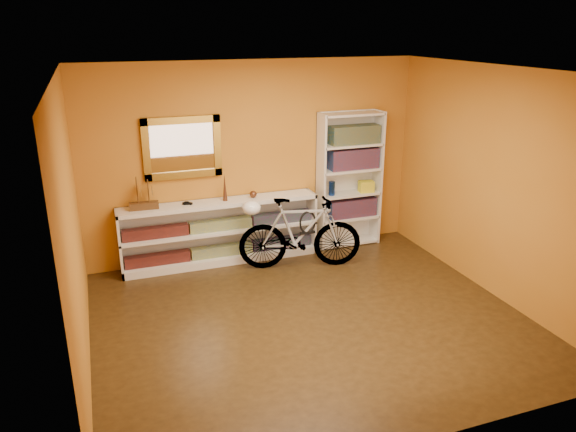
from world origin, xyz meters
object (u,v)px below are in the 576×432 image
object	(u,v)px
console_unit	(221,232)
bicycle	(300,233)
helmet	(251,208)
bookcase	(349,180)

from	to	relation	value
console_unit	bicycle	world-z (taller)	bicycle
console_unit	helmet	distance (m)	0.64
helmet	bookcase	bearing A→B (deg)	14.27
bookcase	helmet	size ratio (longest dim) A/B	8.06
bicycle	helmet	bearing A→B (deg)	90.00
bicycle	console_unit	bearing A→B (deg)	74.77
console_unit	bookcase	xyz separation A→B (m)	(1.86, 0.03, 0.52)
console_unit	bookcase	bearing A→B (deg)	0.77
bookcase	console_unit	bearing A→B (deg)	-179.23
bookcase	bicycle	size ratio (longest dim) A/B	1.18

